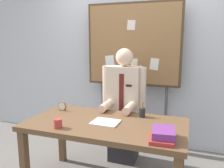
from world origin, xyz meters
TOP-DOWN VIEW (x-y plane):
  - back_wall at (0.00, 1.26)m, footprint 6.40×0.08m
  - desk at (0.00, 0.00)m, footprint 1.57×0.81m
  - person at (0.00, 0.63)m, footprint 0.55×0.56m
  - bulletin_board at (-0.00, 1.06)m, footprint 1.30×0.09m
  - book_stack at (0.59, -0.23)m, footprint 0.21×0.30m
  - open_notebook at (0.01, -0.02)m, footprint 0.27×0.22m
  - desk_clock at (-0.61, 0.20)m, footprint 0.10×0.04m
  - coffee_mug at (-0.36, -0.29)m, footprint 0.08×0.08m
  - pen_holder at (0.31, 0.28)m, footprint 0.07×0.07m

SIDE VIEW (x-z plane):
  - desk at x=0.00m, z-range 0.27..1.00m
  - person at x=0.00m, z-range -0.05..1.38m
  - open_notebook at x=0.01m, z-range 0.72..0.74m
  - coffee_mug at x=-0.36m, z-range 0.72..0.81m
  - book_stack at x=0.59m, z-range 0.72..0.81m
  - desk_clock at x=-0.61m, z-range 0.72..0.82m
  - pen_holder at x=0.31m, z-range 0.69..0.85m
  - back_wall at x=0.00m, z-range 0.00..2.70m
  - bulletin_board at x=0.00m, z-range 0.43..2.45m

